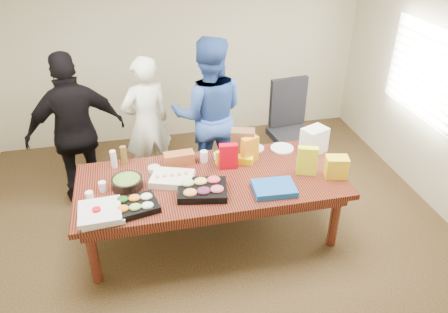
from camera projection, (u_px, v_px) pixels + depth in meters
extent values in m
cube|color=#47301E|center=(212.00, 234.00, 5.00)|extent=(5.50, 5.00, 0.02)
cube|color=beige|center=(178.00, 52.00, 6.39)|extent=(5.50, 0.04, 2.70)
cube|color=white|center=(424.00, 72.00, 5.23)|extent=(0.03, 1.40, 1.10)
cube|color=beige|center=(421.00, 72.00, 5.22)|extent=(0.04, 1.36, 1.00)
cube|color=#4C1C0F|center=(212.00, 207.00, 4.80)|extent=(2.80, 1.20, 0.75)
cube|color=black|center=(292.00, 132.00, 5.81)|extent=(0.69, 0.69, 1.22)
imported|color=white|center=(147.00, 123.00, 5.47)|extent=(0.74, 0.61, 1.73)
imported|color=#2B4C9B|center=(209.00, 114.00, 5.43)|extent=(1.06, 0.88, 1.96)
imported|color=black|center=(76.00, 133.00, 5.06)|extent=(1.21, 0.73, 1.92)
cube|color=black|center=(135.00, 206.00, 4.16)|extent=(0.47, 0.41, 0.06)
cube|color=black|center=(202.00, 190.00, 4.37)|extent=(0.54, 0.46, 0.07)
cube|color=silver|center=(172.00, 179.00, 4.55)|extent=(0.51, 0.44, 0.07)
cylinder|color=black|center=(127.00, 183.00, 4.45)|extent=(0.39, 0.39, 0.10)
cube|color=#1752A7|center=(274.00, 188.00, 4.41)|extent=(0.44, 0.34, 0.06)
cube|color=red|center=(228.00, 156.00, 4.73)|extent=(0.21, 0.10, 0.29)
cube|color=yellow|center=(307.00, 161.00, 4.62)|extent=(0.23, 0.15, 0.32)
cube|color=orange|center=(250.00, 150.00, 4.84)|extent=(0.21, 0.14, 0.30)
cylinder|color=white|center=(204.00, 156.00, 4.88)|extent=(0.10, 0.10, 0.13)
cylinder|color=yellow|center=(218.00, 158.00, 4.84)|extent=(0.06, 0.06, 0.15)
cylinder|color=brown|center=(124.00, 155.00, 4.82)|extent=(0.08, 0.08, 0.21)
cylinder|color=silver|center=(114.00, 159.00, 4.76)|extent=(0.07, 0.07, 0.20)
cube|color=#E4E701|center=(242.00, 159.00, 4.88)|extent=(0.28, 0.23, 0.08)
cube|color=#9F512B|center=(179.00, 158.00, 4.84)|extent=(0.34, 0.16, 0.13)
cube|color=brown|center=(243.00, 144.00, 4.91)|extent=(0.29, 0.22, 0.34)
cylinder|color=red|center=(97.00, 213.00, 4.03)|extent=(0.09, 0.09, 0.11)
cylinder|color=white|center=(90.00, 197.00, 4.25)|extent=(0.09, 0.09, 0.11)
cylinder|color=white|center=(103.00, 187.00, 4.40)|extent=(0.09, 0.09, 0.11)
cube|color=silver|center=(102.00, 214.00, 4.07)|extent=(0.42, 0.42, 0.04)
cube|color=silver|center=(100.00, 212.00, 4.03)|extent=(0.40, 0.40, 0.04)
cylinder|color=white|center=(282.00, 148.00, 5.15)|extent=(0.32, 0.32, 0.02)
cylinder|color=silver|center=(254.00, 148.00, 5.16)|extent=(0.28, 0.28, 0.01)
cylinder|color=white|center=(220.00, 156.00, 4.96)|extent=(0.19, 0.19, 0.06)
cylinder|color=beige|center=(154.00, 169.00, 4.73)|extent=(0.17, 0.17, 0.05)
cube|color=white|center=(314.00, 140.00, 5.03)|extent=(0.34, 0.29, 0.30)
cube|color=yellow|center=(336.00, 167.00, 4.60)|extent=(0.26, 0.21, 0.23)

